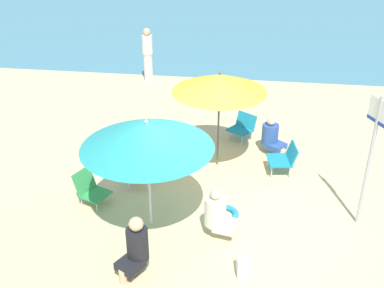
{
  "coord_description": "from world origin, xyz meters",
  "views": [
    {
      "loc": [
        0.63,
        -7.16,
        5.12
      ],
      "look_at": [
        -0.51,
        1.03,
        0.7
      ],
      "focal_mm": 44.24,
      "sensor_mm": 36.0,
      "label": 1
    }
  ],
  "objects_px": {
    "person_c": "(272,136)",
    "person_b": "(148,55)",
    "person_a": "(135,246)",
    "beach_bag": "(243,266)",
    "beach_chair_a": "(243,126)",
    "beach_chair_d": "(285,157)",
    "umbrella_yellow": "(220,83)",
    "beach_chair_b": "(90,188)",
    "beach_chair_c": "(137,168)",
    "person_d": "(218,213)",
    "swim_ring": "(224,214)",
    "umbrella_teal": "(147,135)",
    "warning_sign": "(373,144)"
  },
  "relations": [
    {
      "from": "beach_chair_a",
      "to": "person_c",
      "type": "xyz_separation_m",
      "value": [
        0.65,
        -0.61,
        0.11
      ]
    },
    {
      "from": "beach_chair_d",
      "to": "beach_bag",
      "type": "distance_m",
      "value": 3.17
    },
    {
      "from": "person_d",
      "to": "person_a",
      "type": "bearing_deg",
      "value": -125.84
    },
    {
      "from": "person_d",
      "to": "umbrella_yellow",
      "type": "bearing_deg",
      "value": 106.88
    },
    {
      "from": "swim_ring",
      "to": "umbrella_teal",
      "type": "bearing_deg",
      "value": -162.9
    },
    {
      "from": "person_d",
      "to": "beach_bag",
      "type": "xyz_separation_m",
      "value": [
        0.47,
        -0.88,
        -0.29
      ]
    },
    {
      "from": "beach_chair_b",
      "to": "person_c",
      "type": "relative_size",
      "value": 0.79
    },
    {
      "from": "beach_chair_c",
      "to": "beach_bag",
      "type": "bearing_deg",
      "value": 27.14
    },
    {
      "from": "umbrella_teal",
      "to": "swim_ring",
      "type": "height_order",
      "value": "umbrella_teal"
    },
    {
      "from": "warning_sign",
      "to": "swim_ring",
      "type": "xyz_separation_m",
      "value": [
        -2.32,
        -0.16,
        -1.49
      ]
    },
    {
      "from": "umbrella_yellow",
      "to": "person_a",
      "type": "xyz_separation_m",
      "value": [
        -0.92,
        -3.37,
        -1.35
      ]
    },
    {
      "from": "umbrella_teal",
      "to": "beach_chair_b",
      "type": "relative_size",
      "value": 3.15
    },
    {
      "from": "umbrella_teal",
      "to": "person_b",
      "type": "xyz_separation_m",
      "value": [
        -1.58,
        6.88,
        -0.9
      ]
    },
    {
      "from": "umbrella_yellow",
      "to": "beach_chair_b",
      "type": "bearing_deg",
      "value": -142.43
    },
    {
      "from": "beach_chair_b",
      "to": "umbrella_teal",
      "type": "bearing_deg",
      "value": 1.35
    },
    {
      "from": "beach_chair_a",
      "to": "person_a",
      "type": "bearing_deg",
      "value": 18.18
    },
    {
      "from": "person_a",
      "to": "beach_bag",
      "type": "xyz_separation_m",
      "value": [
        1.6,
        0.16,
        -0.33
      ]
    },
    {
      "from": "beach_chair_a",
      "to": "beach_chair_d",
      "type": "bearing_deg",
      "value": 67.89
    },
    {
      "from": "person_b",
      "to": "person_d",
      "type": "bearing_deg",
      "value": 146.91
    },
    {
      "from": "person_a",
      "to": "person_b",
      "type": "height_order",
      "value": "person_b"
    },
    {
      "from": "person_c",
      "to": "warning_sign",
      "type": "xyz_separation_m",
      "value": [
        1.49,
        -2.32,
        1.13
      ]
    },
    {
      "from": "person_a",
      "to": "beach_chair_d",
      "type": "bearing_deg",
      "value": 174.26
    },
    {
      "from": "person_b",
      "to": "beach_chair_c",
      "type": "bearing_deg",
      "value": 135.81
    },
    {
      "from": "person_a",
      "to": "swim_ring",
      "type": "distance_m",
      "value": 2.02
    },
    {
      "from": "warning_sign",
      "to": "swim_ring",
      "type": "bearing_deg",
      "value": 158.41
    },
    {
      "from": "umbrella_yellow",
      "to": "beach_bag",
      "type": "bearing_deg",
      "value": -77.94
    },
    {
      "from": "beach_chair_c",
      "to": "warning_sign",
      "type": "xyz_separation_m",
      "value": [
        4.13,
        -0.74,
        1.24
      ]
    },
    {
      "from": "umbrella_yellow",
      "to": "swim_ring",
      "type": "height_order",
      "value": "umbrella_yellow"
    },
    {
      "from": "person_b",
      "to": "warning_sign",
      "type": "bearing_deg",
      "value": 164.61
    },
    {
      "from": "umbrella_yellow",
      "to": "person_b",
      "type": "distance_m",
      "value": 5.42
    },
    {
      "from": "swim_ring",
      "to": "person_a",
      "type": "bearing_deg",
      "value": -127.83
    },
    {
      "from": "person_c",
      "to": "warning_sign",
      "type": "relative_size",
      "value": 0.37
    },
    {
      "from": "umbrella_teal",
      "to": "person_b",
      "type": "distance_m",
      "value": 7.12
    },
    {
      "from": "beach_bag",
      "to": "person_c",
      "type": "bearing_deg",
      "value": 83.63
    },
    {
      "from": "beach_chair_a",
      "to": "swim_ring",
      "type": "xyz_separation_m",
      "value": [
        -0.17,
        -3.09,
        -0.26
      ]
    },
    {
      "from": "beach_chair_b",
      "to": "swim_ring",
      "type": "relative_size",
      "value": 1.34
    },
    {
      "from": "umbrella_teal",
      "to": "beach_chair_c",
      "type": "bearing_deg",
      "value": 113.76
    },
    {
      "from": "beach_chair_b",
      "to": "beach_chair_c",
      "type": "xyz_separation_m",
      "value": [
        0.68,
        0.79,
        0.01
      ]
    },
    {
      "from": "person_a",
      "to": "person_d",
      "type": "distance_m",
      "value": 1.53
    },
    {
      "from": "beach_chair_d",
      "to": "person_c",
      "type": "xyz_separation_m",
      "value": [
        -0.26,
        0.79,
        0.08
      ]
    },
    {
      "from": "person_c",
      "to": "beach_chair_a",
      "type": "bearing_deg",
      "value": 175.15
    },
    {
      "from": "umbrella_teal",
      "to": "beach_chair_c",
      "type": "height_order",
      "value": "umbrella_teal"
    },
    {
      "from": "umbrella_teal",
      "to": "person_c",
      "type": "xyz_separation_m",
      "value": [
        2.07,
        2.87,
        -1.31
      ]
    },
    {
      "from": "beach_chair_a",
      "to": "warning_sign",
      "type": "height_order",
      "value": "warning_sign"
    },
    {
      "from": "beach_chair_b",
      "to": "beach_bag",
      "type": "height_order",
      "value": "beach_chair_b"
    },
    {
      "from": "beach_chair_a",
      "to": "person_a",
      "type": "distance_m",
      "value": 4.85
    },
    {
      "from": "beach_chair_b",
      "to": "beach_bag",
      "type": "relative_size",
      "value": 2.29
    },
    {
      "from": "umbrella_yellow",
      "to": "beach_chair_a",
      "type": "distance_m",
      "value": 2.04
    },
    {
      "from": "person_c",
      "to": "person_b",
      "type": "bearing_deg",
      "value": 170.28
    },
    {
      "from": "beach_chair_a",
      "to": "beach_chair_d",
      "type": "relative_size",
      "value": 1.13
    }
  ]
}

